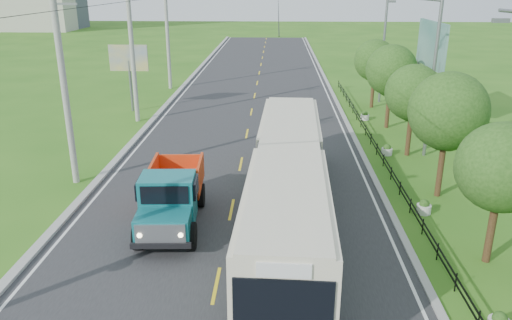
# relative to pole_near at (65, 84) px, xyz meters

# --- Properties ---
(ground) EXTENTS (240.00, 240.00, 0.00)m
(ground) POSITION_rel_pole_near_xyz_m (8.26, -9.00, -5.09)
(ground) COLOR #2D6518
(ground) RESTS_ON ground
(road) EXTENTS (14.00, 120.00, 0.02)m
(road) POSITION_rel_pole_near_xyz_m (8.26, 11.00, -5.08)
(road) COLOR #28282B
(road) RESTS_ON ground
(curb_left) EXTENTS (0.40, 120.00, 0.15)m
(curb_left) POSITION_rel_pole_near_xyz_m (1.06, 11.00, -5.02)
(curb_left) COLOR #9E9E99
(curb_left) RESTS_ON ground
(curb_right) EXTENTS (0.30, 120.00, 0.10)m
(curb_right) POSITION_rel_pole_near_xyz_m (15.41, 11.00, -5.04)
(curb_right) COLOR #9E9E99
(curb_right) RESTS_ON ground
(edge_line_left) EXTENTS (0.12, 120.00, 0.00)m
(edge_line_left) POSITION_rel_pole_near_xyz_m (1.61, 11.00, -5.07)
(edge_line_left) COLOR silver
(edge_line_left) RESTS_ON road
(edge_line_right) EXTENTS (0.12, 120.00, 0.00)m
(edge_line_right) POSITION_rel_pole_near_xyz_m (14.91, 11.00, -5.07)
(edge_line_right) COLOR silver
(edge_line_right) RESTS_ON road
(centre_dash) EXTENTS (0.12, 2.20, 0.00)m
(centre_dash) POSITION_rel_pole_near_xyz_m (8.26, -9.00, -5.07)
(centre_dash) COLOR yellow
(centre_dash) RESTS_ON road
(railing_right) EXTENTS (0.04, 40.00, 0.60)m
(railing_right) POSITION_rel_pole_near_xyz_m (16.26, 5.00, -4.79)
(railing_right) COLOR black
(railing_right) RESTS_ON ground
(pole_near) EXTENTS (3.51, 0.32, 10.00)m
(pole_near) POSITION_rel_pole_near_xyz_m (0.00, 0.00, 0.00)
(pole_near) COLOR gray
(pole_near) RESTS_ON ground
(pole_mid) EXTENTS (3.51, 0.32, 10.00)m
(pole_mid) POSITION_rel_pole_near_xyz_m (0.00, 12.00, 0.00)
(pole_mid) COLOR gray
(pole_mid) RESTS_ON ground
(pole_far) EXTENTS (3.51, 0.32, 10.00)m
(pole_far) POSITION_rel_pole_near_xyz_m (0.00, 24.00, 0.00)
(pole_far) COLOR gray
(pole_far) RESTS_ON ground
(tree_second) EXTENTS (3.18, 3.26, 5.30)m
(tree_second) POSITION_rel_pole_near_xyz_m (18.12, -6.86, -1.57)
(tree_second) COLOR #382314
(tree_second) RESTS_ON ground
(tree_third) EXTENTS (3.60, 3.62, 6.00)m
(tree_third) POSITION_rel_pole_near_xyz_m (18.12, -0.86, -1.11)
(tree_third) COLOR #382314
(tree_third) RESTS_ON ground
(tree_fourth) EXTENTS (3.24, 3.31, 5.40)m
(tree_fourth) POSITION_rel_pole_near_xyz_m (18.12, 5.14, -1.51)
(tree_fourth) COLOR #382314
(tree_fourth) RESTS_ON ground
(tree_fifth) EXTENTS (3.48, 3.52, 5.80)m
(tree_fifth) POSITION_rel_pole_near_xyz_m (18.12, 11.14, -1.24)
(tree_fifth) COLOR #382314
(tree_fifth) RESTS_ON ground
(tree_back) EXTENTS (3.30, 3.36, 5.50)m
(tree_back) POSITION_rel_pole_near_xyz_m (18.12, 17.14, -1.44)
(tree_back) COLOR #382314
(tree_back) RESTS_ON ground
(streetlight_mid) EXTENTS (3.02, 0.20, 9.07)m
(streetlight_mid) POSITION_rel_pole_near_xyz_m (18.90, 5.00, -0.19)
(streetlight_mid) COLOR slate
(streetlight_mid) RESTS_ON ground
(streetlight_far) EXTENTS (3.02, 0.20, 9.07)m
(streetlight_far) POSITION_rel_pole_near_xyz_m (18.90, 19.00, -0.19)
(streetlight_far) COLOR slate
(streetlight_far) RESTS_ON ground
(planter_near) EXTENTS (0.64, 0.64, 0.67)m
(planter_near) POSITION_rel_pole_near_xyz_m (16.86, -3.00, -4.81)
(planter_near) COLOR silver
(planter_near) RESTS_ON ground
(planter_mid) EXTENTS (0.64, 0.64, 0.67)m
(planter_mid) POSITION_rel_pole_near_xyz_m (16.86, 5.00, -4.81)
(planter_mid) COLOR silver
(planter_mid) RESTS_ON ground
(planter_far) EXTENTS (0.64, 0.64, 0.67)m
(planter_far) POSITION_rel_pole_near_xyz_m (16.86, 13.00, -4.81)
(planter_far) COLOR silver
(planter_far) RESTS_ON ground
(billboard_left) EXTENTS (3.00, 0.20, 5.20)m
(billboard_left) POSITION_rel_pole_near_xyz_m (-1.24, 15.00, -1.23)
(billboard_left) COLOR slate
(billboard_left) RESTS_ON ground
(billboard_right) EXTENTS (0.24, 6.00, 7.30)m
(billboard_right) POSITION_rel_pole_near_xyz_m (20.56, 11.00, 0.25)
(billboard_right) COLOR slate
(billboard_right) RESTS_ON ground
(bus) EXTENTS (3.47, 17.72, 3.40)m
(bus) POSITION_rel_pole_near_xyz_m (10.77, -4.12, -3.05)
(bus) COLOR #2F6227
(bus) RESTS_ON ground
(dump_truck) EXTENTS (2.66, 6.14, 2.53)m
(dump_truck) POSITION_rel_pole_near_xyz_m (5.89, -4.49, -3.66)
(dump_truck) COLOR #126A71
(dump_truck) RESTS_ON ground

